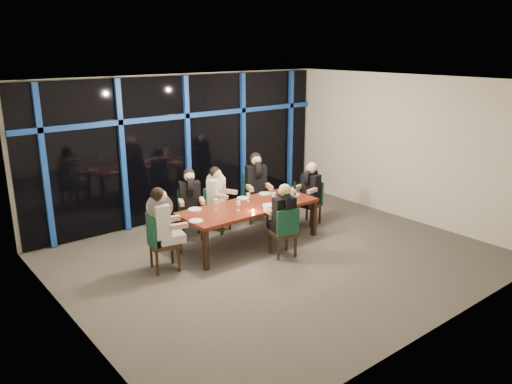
# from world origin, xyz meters

# --- Properties ---
(room) EXTENTS (7.04, 7.00, 3.02)m
(room) POSITION_xyz_m (0.00, 0.00, 2.02)
(room) COLOR #5B5651
(room) RESTS_ON ground
(window_wall) EXTENTS (6.86, 0.43, 2.94)m
(window_wall) POSITION_xyz_m (0.01, 2.93, 1.55)
(window_wall) COLOR black
(window_wall) RESTS_ON ground
(dining_table) EXTENTS (2.60, 1.00, 0.75)m
(dining_table) POSITION_xyz_m (0.00, 0.80, 0.68)
(dining_table) COLOR maroon
(dining_table) RESTS_ON ground
(chair_far_left) EXTENTS (0.56, 0.56, 0.92)m
(chair_far_left) POSITION_xyz_m (-0.65, 1.80, 0.52)
(chair_far_left) COLOR #311E10
(chair_far_left) RESTS_ON ground
(chair_far_mid) EXTENTS (0.55, 0.55, 0.89)m
(chair_far_mid) POSITION_xyz_m (-0.09, 1.79, 0.50)
(chair_far_mid) COLOR #311E10
(chair_far_mid) RESTS_ON ground
(chair_far_right) EXTENTS (0.59, 0.59, 0.99)m
(chair_far_right) POSITION_xyz_m (0.92, 1.78, 0.55)
(chair_far_right) COLOR #311E10
(chair_far_right) RESTS_ON ground
(chair_end_left) EXTENTS (0.53, 0.53, 0.96)m
(chair_end_left) POSITION_xyz_m (-1.84, 0.81, 0.54)
(chair_end_left) COLOR #311E10
(chair_end_left) RESTS_ON ground
(chair_end_right) EXTENTS (0.48, 0.48, 0.88)m
(chair_end_right) POSITION_xyz_m (1.70, 0.90, 0.49)
(chair_end_right) COLOR #311E10
(chair_end_right) RESTS_ON ground
(chair_near_mid) EXTENTS (0.50, 0.50, 0.89)m
(chair_near_mid) POSITION_xyz_m (0.11, -0.05, 0.50)
(chair_near_mid) COLOR #311E10
(chair_near_mid) RESTS_ON ground
(diner_far_left) EXTENTS (0.58, 0.63, 0.90)m
(diner_far_left) POSITION_xyz_m (-0.68, 1.73, 0.88)
(diner_far_left) COLOR black
(diner_far_left) RESTS_ON ground
(diner_far_mid) EXTENTS (0.56, 0.61, 0.87)m
(diner_far_mid) POSITION_xyz_m (-0.06, 1.72, 0.85)
(diner_far_mid) COLOR silver
(diner_far_mid) RESTS_ON ground
(diner_far_right) EXTENTS (0.61, 0.68, 0.96)m
(diner_far_right) POSITION_xyz_m (0.89, 1.70, 0.94)
(diner_far_right) COLOR black
(diner_far_right) RESTS_ON ground
(diner_end_left) EXTENTS (0.64, 0.53, 0.94)m
(diner_end_left) POSITION_xyz_m (-1.76, 0.79, 0.92)
(diner_end_left) COLOR black
(diner_end_left) RESTS_ON ground
(diner_end_right) EXTENTS (0.58, 0.48, 0.86)m
(diner_end_right) POSITION_xyz_m (1.63, 0.89, 0.84)
(diner_end_right) COLOR black
(diner_end_right) RESTS_ON ground
(diner_near_mid) EXTENTS (0.51, 0.60, 0.87)m
(diner_near_mid) POSITION_xyz_m (0.13, 0.02, 0.86)
(diner_near_mid) COLOR black
(diner_near_mid) RESTS_ON ground
(plate_far_left) EXTENTS (0.24, 0.24, 0.01)m
(plate_far_left) POSITION_xyz_m (-0.91, 1.21, 0.76)
(plate_far_left) COLOR white
(plate_far_left) RESTS_ON dining_table
(plate_far_mid) EXTENTS (0.24, 0.24, 0.01)m
(plate_far_mid) POSITION_xyz_m (0.18, 1.21, 0.76)
(plate_far_mid) COLOR white
(plate_far_mid) RESTS_ON dining_table
(plate_far_right) EXTENTS (0.24, 0.24, 0.01)m
(plate_far_right) POSITION_xyz_m (0.69, 1.18, 0.76)
(plate_far_right) COLOR white
(plate_far_right) RESTS_ON dining_table
(plate_end_left) EXTENTS (0.24, 0.24, 0.01)m
(plate_end_left) POSITION_xyz_m (-1.21, 0.68, 0.76)
(plate_end_left) COLOR white
(plate_end_left) RESTS_ON dining_table
(plate_end_right) EXTENTS (0.24, 0.24, 0.01)m
(plate_end_right) POSITION_xyz_m (1.08, 0.78, 0.76)
(plate_end_right) COLOR white
(plate_end_right) RESTS_ON dining_table
(plate_near_mid) EXTENTS (0.24, 0.24, 0.01)m
(plate_near_mid) POSITION_xyz_m (0.27, 0.57, 0.76)
(plate_near_mid) COLOR white
(plate_near_mid) RESTS_ON dining_table
(wine_bottle) EXTENTS (0.07, 0.07, 0.30)m
(wine_bottle) POSITION_xyz_m (1.04, 0.72, 0.86)
(wine_bottle) COLOR black
(wine_bottle) RESTS_ON dining_table
(water_pitcher) EXTENTS (0.14, 0.12, 0.22)m
(water_pitcher) POSITION_xyz_m (0.81, 0.55, 0.86)
(water_pitcher) COLOR silver
(water_pitcher) RESTS_ON dining_table
(tea_light) EXTENTS (0.05, 0.05, 0.03)m
(tea_light) POSITION_xyz_m (-0.15, 0.50, 0.76)
(tea_light) COLOR #FFAD4C
(tea_light) RESTS_ON dining_table
(wine_glass_a) EXTENTS (0.07, 0.07, 0.17)m
(wine_glass_a) POSITION_xyz_m (-0.33, 0.69, 0.88)
(wine_glass_a) COLOR silver
(wine_glass_a) RESTS_ON dining_table
(wine_glass_b) EXTENTS (0.06, 0.06, 0.16)m
(wine_glass_b) POSITION_xyz_m (0.14, 1.00, 0.87)
(wine_glass_b) COLOR white
(wine_glass_b) RESTS_ON dining_table
(wine_glass_c) EXTENTS (0.07, 0.07, 0.19)m
(wine_glass_c) POSITION_xyz_m (0.47, 0.66, 0.89)
(wine_glass_c) COLOR silver
(wine_glass_c) RESTS_ON dining_table
(wine_glass_d) EXTENTS (0.08, 0.08, 0.20)m
(wine_glass_d) POSITION_xyz_m (-0.61, 0.97, 0.89)
(wine_glass_d) COLOR silver
(wine_glass_d) RESTS_ON dining_table
(wine_glass_e) EXTENTS (0.07, 0.07, 0.19)m
(wine_glass_e) POSITION_xyz_m (0.91, 0.92, 0.89)
(wine_glass_e) COLOR white
(wine_glass_e) RESTS_ON dining_table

